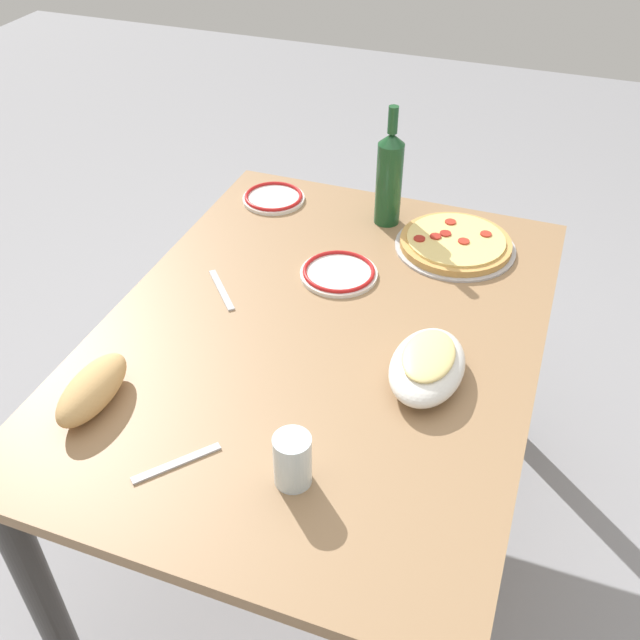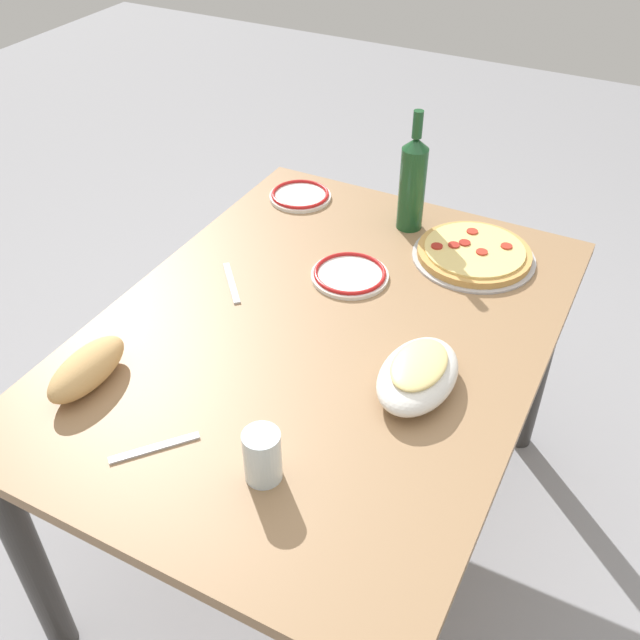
{
  "view_description": "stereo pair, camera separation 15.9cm",
  "coord_description": "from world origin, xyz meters",
  "px_view_note": "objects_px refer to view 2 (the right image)",
  "views": [
    {
      "loc": [
        -1.17,
        -0.43,
        1.76
      ],
      "look_at": [
        0.0,
        0.0,
        0.77
      ],
      "focal_mm": 40.44,
      "sensor_mm": 36.0,
      "label": 1
    },
    {
      "loc": [
        -1.1,
        -0.57,
        1.76
      ],
      "look_at": [
        0.0,
        0.0,
        0.77
      ],
      "focal_mm": 40.44,
      "sensor_mm": 36.0,
      "label": 2
    }
  ],
  "objects_px": {
    "dining_table": "(320,368)",
    "side_plate_near": "(300,195)",
    "baked_pasta_dish": "(418,373)",
    "side_plate_far": "(350,274)",
    "pepperoni_pizza": "(474,254)",
    "water_glass": "(262,456)",
    "bread_loaf": "(87,369)",
    "wine_bottle": "(413,182)"
  },
  "relations": [
    {
      "from": "side_plate_near",
      "to": "bread_loaf",
      "type": "distance_m",
      "value": 0.88
    },
    {
      "from": "pepperoni_pizza",
      "to": "water_glass",
      "type": "xyz_separation_m",
      "value": [
        -0.85,
        0.12,
        0.04
      ]
    },
    {
      "from": "water_glass",
      "to": "side_plate_far",
      "type": "xyz_separation_m",
      "value": [
        0.63,
        0.13,
        -0.04
      ]
    },
    {
      "from": "wine_bottle",
      "to": "water_glass",
      "type": "xyz_separation_m",
      "value": [
        -0.92,
        -0.09,
        -0.08
      ]
    },
    {
      "from": "dining_table",
      "to": "pepperoni_pizza",
      "type": "bearing_deg",
      "value": -26.12
    },
    {
      "from": "side_plate_far",
      "to": "bread_loaf",
      "type": "relative_size",
      "value": 0.93
    },
    {
      "from": "bread_loaf",
      "to": "side_plate_far",
      "type": "bearing_deg",
      "value": -28.11
    },
    {
      "from": "bread_loaf",
      "to": "dining_table",
      "type": "bearing_deg",
      "value": -42.89
    },
    {
      "from": "dining_table",
      "to": "baked_pasta_dish",
      "type": "relative_size",
      "value": 5.43
    },
    {
      "from": "pepperoni_pizza",
      "to": "baked_pasta_dish",
      "type": "height_order",
      "value": "baked_pasta_dish"
    },
    {
      "from": "wine_bottle",
      "to": "bread_loaf",
      "type": "distance_m",
      "value": 0.95
    },
    {
      "from": "water_glass",
      "to": "bread_loaf",
      "type": "xyz_separation_m",
      "value": [
        0.04,
        0.44,
        -0.01
      ]
    },
    {
      "from": "dining_table",
      "to": "side_plate_near",
      "type": "height_order",
      "value": "side_plate_near"
    },
    {
      "from": "baked_pasta_dish",
      "to": "side_plate_near",
      "type": "distance_m",
      "value": 0.83
    },
    {
      "from": "side_plate_near",
      "to": "side_plate_far",
      "type": "height_order",
      "value": "same"
    },
    {
      "from": "water_glass",
      "to": "side_plate_far",
      "type": "relative_size",
      "value": 0.56
    },
    {
      "from": "water_glass",
      "to": "bread_loaf",
      "type": "relative_size",
      "value": 0.52
    },
    {
      "from": "dining_table",
      "to": "side_plate_near",
      "type": "distance_m",
      "value": 0.62
    },
    {
      "from": "water_glass",
      "to": "side_plate_far",
      "type": "height_order",
      "value": "water_glass"
    },
    {
      "from": "water_glass",
      "to": "side_plate_far",
      "type": "bearing_deg",
      "value": 11.57
    },
    {
      "from": "pepperoni_pizza",
      "to": "baked_pasta_dish",
      "type": "relative_size",
      "value": 1.3
    },
    {
      "from": "pepperoni_pizza",
      "to": "water_glass",
      "type": "bearing_deg",
      "value": 172.21
    },
    {
      "from": "pepperoni_pizza",
      "to": "side_plate_near",
      "type": "distance_m",
      "value": 0.55
    },
    {
      "from": "side_plate_near",
      "to": "bread_loaf",
      "type": "height_order",
      "value": "bread_loaf"
    },
    {
      "from": "pepperoni_pizza",
      "to": "wine_bottle",
      "type": "xyz_separation_m",
      "value": [
        0.07,
        0.2,
        0.12
      ]
    },
    {
      "from": "side_plate_far",
      "to": "bread_loaf",
      "type": "bearing_deg",
      "value": 151.89
    },
    {
      "from": "dining_table",
      "to": "baked_pasta_dish",
      "type": "height_order",
      "value": "baked_pasta_dish"
    },
    {
      "from": "side_plate_far",
      "to": "pepperoni_pizza",
      "type": "bearing_deg",
      "value": -47.78
    },
    {
      "from": "side_plate_far",
      "to": "side_plate_near",
      "type": "bearing_deg",
      "value": 45.66
    },
    {
      "from": "baked_pasta_dish",
      "to": "wine_bottle",
      "type": "bearing_deg",
      "value": 23.37
    },
    {
      "from": "wine_bottle",
      "to": "side_plate_far",
      "type": "bearing_deg",
      "value": 172.27
    },
    {
      "from": "wine_bottle",
      "to": "side_plate_near",
      "type": "xyz_separation_m",
      "value": [
        0.0,
        0.34,
        -0.13
      ]
    },
    {
      "from": "side_plate_near",
      "to": "baked_pasta_dish",
      "type": "bearing_deg",
      "value": -134.66
    },
    {
      "from": "side_plate_far",
      "to": "dining_table",
      "type": "bearing_deg",
      "value": -172.22
    },
    {
      "from": "wine_bottle",
      "to": "baked_pasta_dish",
      "type": "bearing_deg",
      "value": -156.63
    },
    {
      "from": "pepperoni_pizza",
      "to": "bread_loaf",
      "type": "height_order",
      "value": "bread_loaf"
    },
    {
      "from": "wine_bottle",
      "to": "pepperoni_pizza",
      "type": "bearing_deg",
      "value": -108.39
    },
    {
      "from": "wine_bottle",
      "to": "water_glass",
      "type": "height_order",
      "value": "wine_bottle"
    },
    {
      "from": "side_plate_near",
      "to": "bread_loaf",
      "type": "xyz_separation_m",
      "value": [
        -0.87,
        0.01,
        0.03
      ]
    },
    {
      "from": "side_plate_near",
      "to": "side_plate_far",
      "type": "relative_size",
      "value": 0.93
    },
    {
      "from": "pepperoni_pizza",
      "to": "side_plate_near",
      "type": "xyz_separation_m",
      "value": [
        0.07,
        0.54,
        -0.01
      ]
    },
    {
      "from": "side_plate_far",
      "to": "water_glass",
      "type": "bearing_deg",
      "value": -168.43
    }
  ]
}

